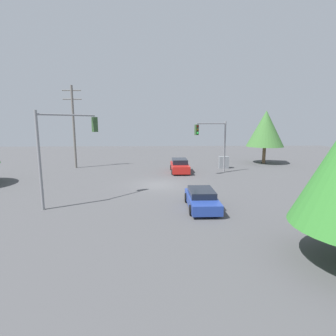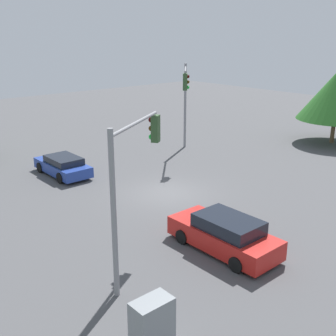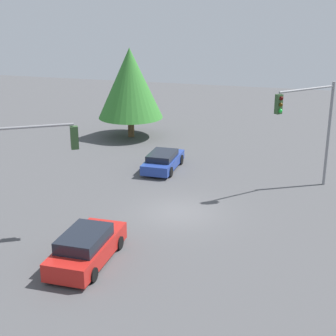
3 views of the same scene
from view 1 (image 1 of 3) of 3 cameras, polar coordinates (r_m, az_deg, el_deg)
name	(u,v)px [view 1 (image 1 of 3)]	position (r m, az deg, el deg)	size (l,w,h in m)	color
ground_plane	(158,185)	(23.37, -2.09, -3.68)	(80.00, 80.00, 0.00)	#4C4C4F
sedan_blue	(202,199)	(17.14, 7.35, -6.71)	(1.90, 4.27, 1.19)	#233D93
sedan_red	(180,166)	(29.39, 2.56, 0.48)	(1.98, 4.65, 1.46)	red
traffic_signal_main	(64,141)	(18.56, -21.72, 5.51)	(3.10, 3.25, 6.20)	gray
traffic_signal_cross	(213,138)	(28.33, 9.85, 6.53)	(3.77, 2.49, 5.63)	gray
utility_pole_tall	(74,125)	(33.73, -19.85, 8.78)	(2.20, 0.28, 9.81)	slate
electrical_cabinet	(224,162)	(32.56, 12.00, 1.22)	(1.15, 0.68, 1.44)	gray
tree_far	(266,129)	(37.80, 20.47, 8.00)	(4.90, 4.90, 7.08)	brown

